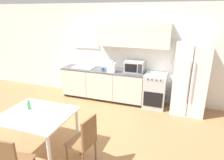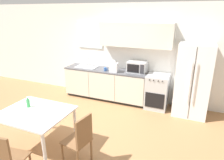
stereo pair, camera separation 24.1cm
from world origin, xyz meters
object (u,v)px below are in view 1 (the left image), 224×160
at_px(coffee_mug, 103,69).
at_px(drink_bottle, 29,105).
at_px(oven_range, 155,90).
at_px(dining_table, 37,119).
at_px(dining_chair_side, 85,139).
at_px(microwave, 135,67).
at_px(refrigerator, 190,79).

distance_m(coffee_mug, drink_bottle, 2.43).
xyz_separation_m(oven_range, coffee_mug, (-1.45, -0.12, 0.49)).
relative_size(coffee_mug, dining_table, 0.09).
distance_m(dining_table, dining_chair_side, 0.99).
bearing_deg(coffee_mug, oven_range, 4.86).
distance_m(microwave, dining_table, 2.94).
relative_size(microwave, dining_chair_side, 0.55).
distance_m(coffee_mug, dining_chair_side, 2.68).
relative_size(refrigerator, microwave, 3.51).
xyz_separation_m(oven_range, microwave, (-0.60, 0.09, 0.59)).
relative_size(coffee_mug, dining_chair_side, 0.12).
xyz_separation_m(oven_range, drink_bottle, (-1.96, -2.50, 0.41)).
bearing_deg(drink_bottle, coffee_mug, 78.06).
bearing_deg(oven_range, dining_chair_side, -105.56).
height_order(refrigerator, microwave, refrigerator).
xyz_separation_m(refrigerator, microwave, (-1.44, 0.13, 0.15)).
bearing_deg(microwave, refrigerator, -5.25).
xyz_separation_m(microwave, dining_table, (-1.12, -2.70, -0.36)).
bearing_deg(microwave, oven_range, -8.71).
relative_size(dining_table, drink_bottle, 5.81).
height_order(coffee_mug, dining_chair_side, coffee_mug).
height_order(microwave, dining_table, microwave).
bearing_deg(refrigerator, dining_table, -134.92).
bearing_deg(oven_range, refrigerator, -2.73).
relative_size(coffee_mug, drink_bottle, 0.52).
xyz_separation_m(microwave, coffee_mug, (-0.85, -0.22, -0.10)).
bearing_deg(microwave, drink_bottle, -117.58).
bearing_deg(coffee_mug, dining_table, -96.17).
relative_size(oven_range, refrigerator, 0.51).
height_order(oven_range, refrigerator, refrigerator).
relative_size(dining_chair_side, drink_bottle, 4.48).
height_order(dining_table, drink_bottle, drink_bottle).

